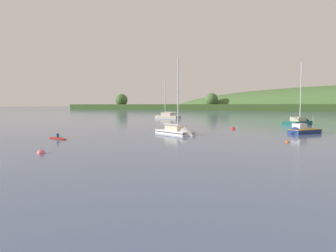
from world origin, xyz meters
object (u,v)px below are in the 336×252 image
object	(u,v)px
mooring_buoy_far_upstream	(41,153)
sailboat_midwater_white	(300,124)
fishing_boat_moored	(302,132)
canoe_with_paddler	(58,138)
mooring_buoy_off_fishing_boat	(233,129)
mooring_buoy_midchannel	(287,142)
sailboat_near_mooring	(165,117)
sailboat_outer_reach	(179,133)

from	to	relation	value
mooring_buoy_far_upstream	sailboat_midwater_white	bearing A→B (deg)	72.65
fishing_boat_moored	canoe_with_paddler	distance (m)	36.31
sailboat_midwater_white	fishing_boat_moored	world-z (taller)	sailboat_midwater_white
canoe_with_paddler	mooring_buoy_off_fishing_boat	size ratio (longest dim) A/B	4.82
canoe_with_paddler	mooring_buoy_midchannel	xyz separation A→B (m)	(27.12, 10.50, -0.10)
sailboat_midwater_white	sailboat_near_mooring	bearing A→B (deg)	94.72
fishing_boat_moored	mooring_buoy_far_upstream	distance (m)	37.95
mooring_buoy_midchannel	mooring_buoy_far_upstream	distance (m)	27.27
fishing_boat_moored	mooring_buoy_midchannel	size ratio (longest dim) A/B	11.08
sailboat_outer_reach	sailboat_midwater_white	bearing A→B (deg)	92.81
sailboat_midwater_white	sailboat_outer_reach	bearing A→B (deg)	179.26
sailboat_outer_reach	fishing_boat_moored	distance (m)	19.47
canoe_with_paddler	mooring_buoy_midchannel	bearing A→B (deg)	31.95
sailboat_near_mooring	fishing_boat_moored	xyz separation A→B (m)	(44.57, -36.11, -0.04)
sailboat_outer_reach	fishing_boat_moored	bearing A→B (deg)	58.70
sailboat_midwater_white	canoe_with_paddler	distance (m)	53.19
sailboat_outer_reach	mooring_buoy_off_fishing_boat	world-z (taller)	sailboat_outer_reach
sailboat_outer_reach	canoe_with_paddler	size ratio (longest dim) A/B	3.06
fishing_boat_moored	mooring_buoy_off_fishing_boat	world-z (taller)	fishing_boat_moored
mooring_buoy_midchannel	canoe_with_paddler	bearing A→B (deg)	-158.84
sailboat_near_mooring	mooring_buoy_off_fishing_boat	world-z (taller)	sailboat_near_mooring
fishing_boat_moored	mooring_buoy_far_upstream	bearing A→B (deg)	2.54
sailboat_near_mooring	canoe_with_paddler	distance (m)	61.87
sailboat_outer_reach	sailboat_near_mooring	bearing A→B (deg)	146.34
mooring_buoy_far_upstream	fishing_boat_moored	bearing A→B (deg)	58.83
sailboat_midwater_white	sailboat_outer_reach	distance (m)	36.77
fishing_boat_moored	mooring_buoy_midchannel	xyz separation A→B (m)	(-0.62, -12.93, -0.31)
mooring_buoy_midchannel	mooring_buoy_off_fishing_boat	xyz separation A→B (m)	(-11.34, 16.30, -0.00)
fishing_boat_moored	mooring_buoy_off_fishing_boat	xyz separation A→B (m)	(-11.96, 3.37, -0.31)
sailboat_outer_reach	mooring_buoy_midchannel	xyz separation A→B (m)	(15.61, -2.17, -0.24)
sailboat_near_mooring	mooring_buoy_far_upstream	world-z (taller)	sailboat_near_mooring
sailboat_midwater_white	sailboat_outer_reach	size ratio (longest dim) A/B	1.23
sailboat_midwater_white	canoe_with_paddler	xyz separation A→B (m)	(-25.50, -46.68, -0.13)
sailboat_near_mooring	mooring_buoy_off_fishing_boat	bearing A→B (deg)	139.17
canoe_with_paddler	sailboat_outer_reach	bearing A→B (deg)	58.55
mooring_buoy_off_fishing_boat	mooring_buoy_midchannel	bearing A→B (deg)	-55.17
sailboat_outer_reach	mooring_buoy_far_upstream	distance (m)	21.98
canoe_with_paddler	mooring_buoy_far_upstream	bearing A→B (deg)	-37.37
mooring_buoy_midchannel	mooring_buoy_off_fishing_boat	bearing A→B (deg)	124.83
sailboat_midwater_white	canoe_with_paddler	size ratio (longest dim) A/B	3.75
sailboat_near_mooring	sailboat_outer_reach	xyz separation A→B (m)	(28.34, -46.87, -0.10)
sailboat_near_mooring	canoe_with_paddler	world-z (taller)	sailboat_near_mooring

